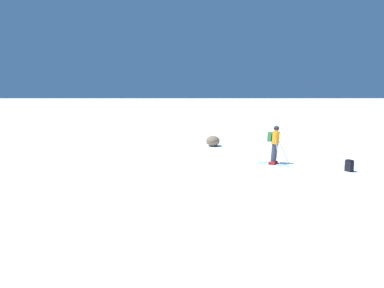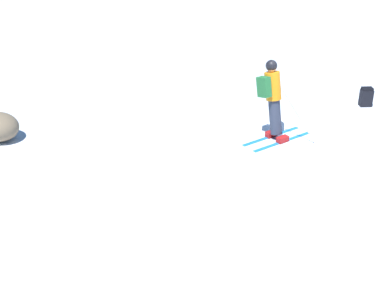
% 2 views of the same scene
% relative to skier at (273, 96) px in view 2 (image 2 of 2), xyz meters
% --- Properties ---
extents(ground_plane, '(300.00, 300.00, 0.00)m').
position_rel_skier_xyz_m(ground_plane, '(-0.99, 0.08, -0.99)').
color(ground_plane, white).
extents(skier, '(1.47, 1.67, 1.80)m').
position_rel_skier_xyz_m(skier, '(0.00, 0.00, 0.00)').
color(skier, '#1E7AC6').
rests_on(skier, ground).
extents(spare_backpack, '(0.37, 0.33, 0.50)m').
position_rel_skier_xyz_m(spare_backpack, '(-1.78, -2.79, -0.75)').
color(spare_backpack, black).
rests_on(spare_backpack, ground).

